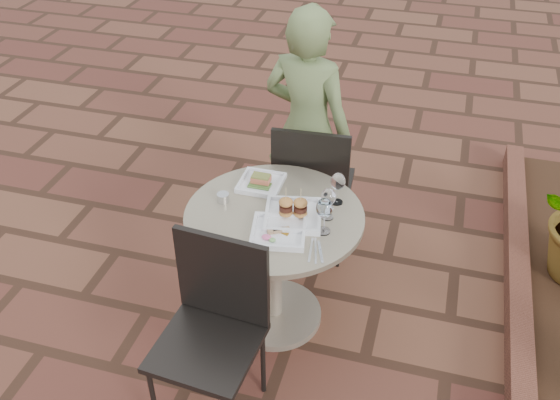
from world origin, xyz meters
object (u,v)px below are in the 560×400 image
(diner, at_px, (307,130))
(plate_salmon, at_px, (261,182))
(chair_far, at_px, (312,180))
(chair_near, at_px, (214,317))
(plate_sliders, at_px, (293,212))
(plate_tuna, at_px, (278,232))
(cafe_table, at_px, (274,251))

(diner, distance_m, plate_salmon, 0.60)
(chair_far, bearing_deg, chair_near, 78.20)
(plate_sliders, distance_m, plate_tuna, 0.15)
(plate_salmon, bearing_deg, plate_tuna, -61.25)
(diner, bearing_deg, plate_sliders, 112.09)
(diner, relative_size, plate_sliders, 4.68)
(plate_sliders, relative_size, plate_tuna, 1.08)
(chair_near, bearing_deg, chair_far, 86.34)
(cafe_table, xyz_separation_m, plate_tuna, (0.06, -0.15, 0.26))
(chair_near, relative_size, plate_tuna, 3.10)
(chair_far, distance_m, plate_salmon, 0.47)
(plate_sliders, height_order, plate_tuna, plate_sliders)
(diner, height_order, plate_salmon, diner)
(cafe_table, height_order, chair_near, chair_near)
(chair_far, distance_m, chair_near, 1.19)
(chair_near, distance_m, plate_salmon, 0.82)
(plate_tuna, bearing_deg, cafe_table, 113.52)
(chair_far, bearing_deg, diner, -70.82)
(chair_near, relative_size, diner, 0.61)
(chair_near, xyz_separation_m, diner, (0.08, 1.39, 0.21))
(chair_near, height_order, diner, diner)
(cafe_table, relative_size, chair_near, 0.97)
(plate_sliders, xyz_separation_m, plate_tuna, (-0.03, -0.14, -0.02))
(cafe_table, distance_m, plate_sliders, 0.30)
(chair_far, bearing_deg, plate_salmon, 58.96)
(cafe_table, bearing_deg, chair_near, -100.74)
(chair_far, relative_size, diner, 0.61)
(plate_sliders, bearing_deg, diner, 99.16)
(diner, xyz_separation_m, plate_tuna, (0.10, -0.96, -0.01))
(chair_near, distance_m, plate_sliders, 0.64)
(plate_tuna, bearing_deg, plate_sliders, 76.64)
(chair_near, relative_size, plate_salmon, 4.15)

